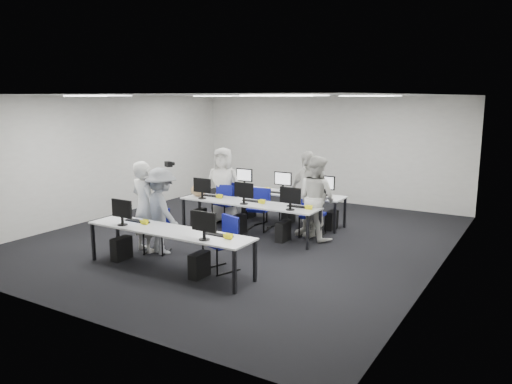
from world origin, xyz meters
The scene contains 23 objects.
room centered at (0.00, 0.00, 1.50)m, with size 9.00×9.02×3.00m.
ceiling_panels centered at (0.00, 0.00, 2.98)m, with size 5.20×4.60×0.02m.
desk_front centered at (0.00, -2.40, 0.68)m, with size 3.20×0.70×0.73m.
desk_mid centered at (0.00, 0.20, 0.68)m, with size 3.20×0.70×0.73m.
desk_back centered at (0.00, 1.60, 0.68)m, with size 3.20×0.70×0.73m.
equipment_front centered at (-0.19, -2.42, 0.36)m, with size 2.51×0.41×1.19m.
equipment_mid centered at (-0.19, 0.18, 0.36)m, with size 2.91×0.41×1.19m.
equipment_back centered at (0.19, 1.62, 0.36)m, with size 2.91×0.41×1.19m.
chair_0 centered at (-0.87, -1.73, 0.27)m, with size 0.53×0.56×0.84m.
chair_1 centered at (0.77, -1.92, 0.30)m, with size 0.60×0.63×0.94m.
chair_2 centered at (-1.01, 0.82, 0.30)m, with size 0.57×0.60×0.96m.
chair_3 centered at (-0.06, 0.73, 0.29)m, with size 0.54×0.57×0.93m.
chair_4 centered at (1.19, 0.83, 0.28)m, with size 0.52×0.55×0.88m.
chair_5 centered at (-1.00, 0.93, 0.30)m, with size 0.48×0.52×0.94m.
chair_6 centered at (-0.08, 1.15, 0.27)m, with size 0.49×0.53×0.87m.
chair_7 centered at (1.20, 0.94, 0.29)m, with size 0.48×0.51×0.90m.
handbag centered at (-1.33, 0.17, 0.87)m, with size 0.35×0.22×0.28m, color tan.
student_0 centered at (-1.14, -1.77, 0.88)m, with size 0.64×0.42×1.77m, color beige.
student_1 centered at (1.36, 0.74, 0.89)m, with size 0.86×0.67×1.77m, color beige.
student_2 centered at (-1.15, 0.91, 0.90)m, with size 0.88×0.57×1.79m, color beige.
student_3 centered at (1.09, 0.85, 0.92)m, with size 1.08×0.45×1.84m, color beige.
photographer centered at (-0.77, -1.70, 0.83)m, with size 1.07×0.61×1.66m, color slate.
dslr_camera centered at (-0.70, -1.53, 1.71)m, with size 0.14×0.18×0.10m, color black.
Camera 1 is at (5.54, -8.71, 2.97)m, focal length 35.00 mm.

